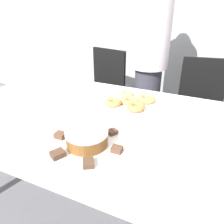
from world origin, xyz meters
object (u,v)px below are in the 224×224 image
Objects in this scene: office_chair_left at (101,96)px; office_chair_right at (200,114)px; frosted_cake at (87,138)px; plate_donuts at (130,104)px; person_standing at (149,62)px; plate_cake at (87,145)px.

office_chair_right is (0.99, 0.00, 0.00)m from office_chair_left.
plate_donuts is at bearing 87.66° from frosted_cake.
person_standing is at bearing 169.73° from office_chair_right.
frosted_cake is (0.00, 0.00, 0.04)m from plate_cake.
office_chair_right reaches higher than plate_cake.
frosted_cake reaches higher than plate_cake.
office_chair_right is 4.59× the size of frosted_cake.
frosted_cake is at bearing -121.22° from office_chair_right.
person_standing is 1.19m from frosted_cake.
frosted_cake is (-0.44, -1.19, 0.35)m from office_chair_right.
office_chair_right is at bearing 69.47° from frosted_cake.
plate_cake is 0.99× the size of plate_donuts.
office_chair_right is 2.24× the size of plate_donuts.
plate_donuts is at bearing 87.66° from plate_cake.
office_chair_left and office_chair_right have the same top height.
person_standing reaches higher than plate_cake.
person_standing is at bearing 92.39° from frosted_cake.
office_chair_left is (-0.49, 0.00, -0.42)m from person_standing.
plate_donuts is (0.02, 0.50, 0.00)m from plate_cake.
frosted_cake is (0.54, -1.19, 0.35)m from office_chair_left.
plate_donuts is (0.07, -0.68, -0.11)m from person_standing.
plate_cake is (-0.44, -1.19, 0.31)m from office_chair_right.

